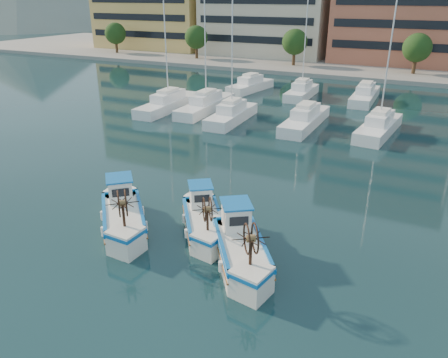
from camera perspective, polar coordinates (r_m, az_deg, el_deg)
ground at (r=21.07m, az=-1.27°, el=-8.96°), size 300.00×300.00×0.00m
hill_west at (r=194.89m, az=-24.10°, el=17.85°), size 180.00×180.00×60.00m
yacht_marina at (r=46.47m, az=11.57°, el=9.32°), size 36.55×23.30×11.50m
fishing_boat_a at (r=22.90m, az=-13.08°, el=-4.42°), size 4.59×4.77×3.04m
fishing_boat_b at (r=22.10m, az=-2.74°, el=-5.08°), size 3.92×4.45×2.75m
fishing_boat_c at (r=19.66m, az=2.16°, el=-8.65°), size 4.31×4.94×3.04m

